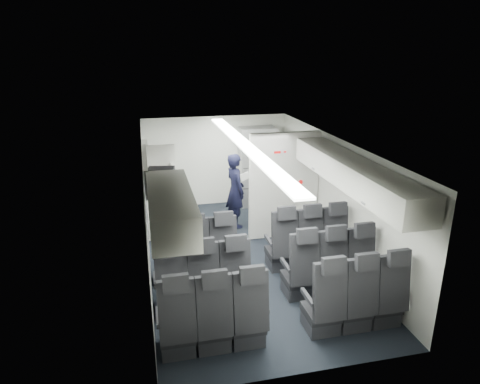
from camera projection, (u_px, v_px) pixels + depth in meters
name	position (u px, v px, depth m)	size (l,w,h in m)	color
cabin_shell	(245.00, 201.00, 7.48)	(3.41, 6.01, 2.16)	black
seat_row_front	(252.00, 251.00, 7.22)	(3.33, 0.56, 1.24)	black
seat_row_mid	(267.00, 278.00, 6.39)	(3.33, 0.56, 1.24)	black
seat_row_rear	(287.00, 312.00, 5.56)	(3.33, 0.56, 1.24)	black
overhead_bin_left_rear	(171.00, 207.00, 5.10)	(0.53, 1.80, 0.40)	silver
overhead_bin_left_front_open	(160.00, 176.00, 6.75)	(0.64, 1.70, 0.72)	#9E9E93
overhead_bin_right_rear	(382.00, 191.00, 5.69)	(0.53, 1.80, 0.40)	silver
overhead_bin_right_front	(328.00, 159.00, 7.31)	(0.53, 1.70, 0.40)	silver
bulkhead_partition	(284.00, 186.00, 8.44)	(1.40, 0.15, 2.13)	silver
galley_unit	(257.00, 167.00, 10.25)	(0.85, 0.52, 1.90)	#939399
boarding_door	(148.00, 189.00, 8.62)	(0.12, 1.27, 1.86)	silver
flight_attendant	(235.00, 190.00, 9.03)	(0.58, 0.38, 1.60)	black
carry_on_bag	(161.00, 176.00, 6.52)	(0.40, 0.28, 0.24)	black
papers	(245.00, 177.00, 8.92)	(0.21, 0.02, 0.15)	white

